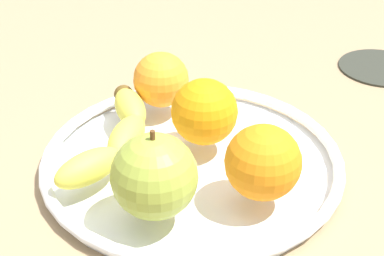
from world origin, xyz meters
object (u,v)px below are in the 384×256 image
object	(u,v)px
fruit_bowl	(192,159)
orange_front_right	(161,80)
banana	(116,134)
orange_back_right	(263,162)
apple	(154,176)
ambient_coaster	(381,67)
orange_front_left	(204,112)

from	to	relation	value
fruit_bowl	orange_front_right	distance (cm)	11.50
banana	fruit_bowl	bearing A→B (deg)	-83.21
orange_back_right	apple	bearing A→B (deg)	108.48
fruit_bowl	ambient_coaster	bearing A→B (deg)	-44.62
fruit_bowl	orange_back_right	size ratio (longest dim) A/B	4.43
banana	orange_back_right	size ratio (longest dim) A/B	2.77
banana	apple	bearing A→B (deg)	-141.33
banana	ambient_coaster	size ratio (longest dim) A/B	1.68
apple	orange_back_right	world-z (taller)	apple
orange_front_right	ambient_coaster	xyz separation A→B (cm)	(15.07, -28.87, -4.72)
apple	orange_back_right	bearing A→B (deg)	-71.52
fruit_bowl	orange_front_right	bearing A→B (deg)	23.48
apple	orange_back_right	xyz separation A→B (cm)	(3.17, -9.48, -0.32)
orange_front_left	orange_front_right	size ratio (longest dim) A/B	1.09
banana	orange_front_left	distance (cm)	9.41
orange_front_left	orange_front_right	world-z (taller)	orange_front_left
banana	apple	size ratio (longest dim) A/B	2.30
fruit_bowl	orange_front_left	distance (cm)	5.14
fruit_bowl	orange_front_left	world-z (taller)	orange_front_left
ambient_coaster	orange_front_right	bearing A→B (deg)	117.57
apple	orange_front_left	size ratio (longest dim) A/B	1.21
orange_front_left	orange_front_right	xyz separation A→B (cm)	(7.41, 5.40, -0.28)
orange_front_right	orange_back_right	distance (cm)	19.55
banana	apple	distance (cm)	11.44
fruit_bowl	orange_back_right	distance (cm)	10.26
apple	ambient_coaster	world-z (taller)	apple
ambient_coaster	orange_front_left	bearing A→B (deg)	133.76
banana	ambient_coaster	distance (cm)	40.75
banana	ambient_coaster	xyz separation A→B (cm)	(24.41, -32.48, -3.09)
orange_front_right	orange_back_right	world-z (taller)	orange_back_right
orange_front_left	orange_back_right	size ratio (longest dim) A/B	0.99
orange_back_right	fruit_bowl	bearing A→B (deg)	47.98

